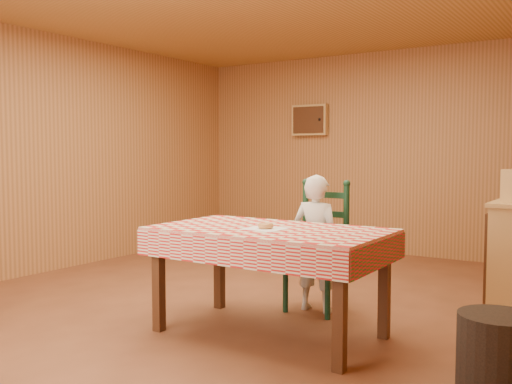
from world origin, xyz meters
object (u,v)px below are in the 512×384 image
(dining_table, at_px, (269,240))
(seated_child, at_px, (316,243))
(ladder_chair, at_px, (319,249))
(storage_bin, at_px, (497,353))

(dining_table, height_order, seated_child, seated_child)
(dining_table, height_order, ladder_chair, ladder_chair)
(seated_child, bearing_deg, storage_bin, 150.27)
(dining_table, bearing_deg, storage_bin, -5.90)
(dining_table, height_order, storage_bin, dining_table)
(ladder_chair, xyz_separation_m, seated_child, (-0.00, -0.06, 0.06))
(dining_table, xyz_separation_m, seated_child, (-0.00, 0.73, -0.13))
(seated_child, height_order, storage_bin, seated_child)
(dining_table, bearing_deg, ladder_chair, 90.00)
(ladder_chair, distance_m, seated_child, 0.08)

